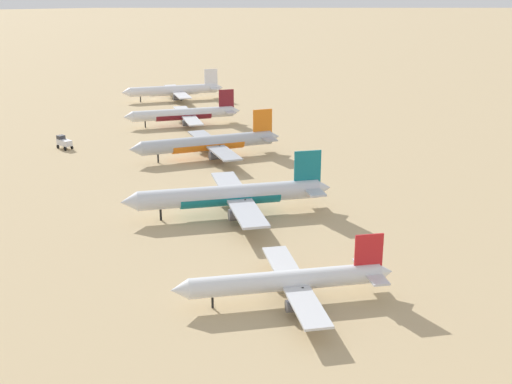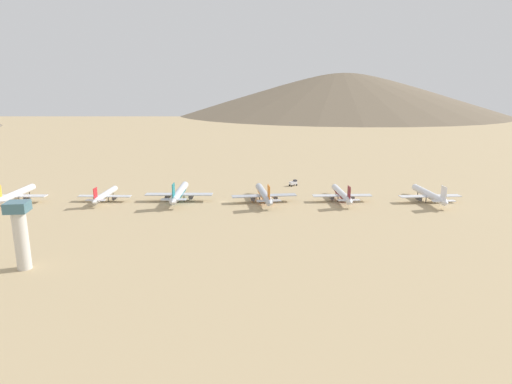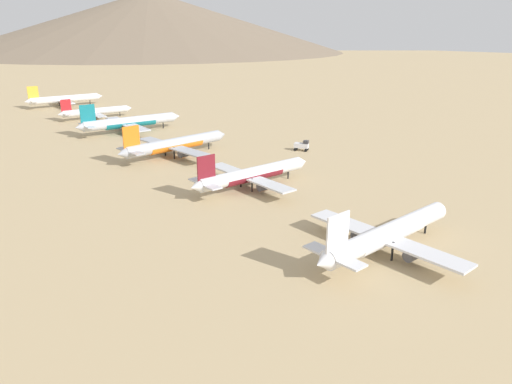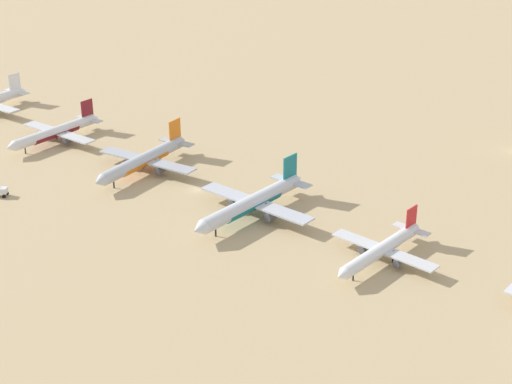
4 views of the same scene
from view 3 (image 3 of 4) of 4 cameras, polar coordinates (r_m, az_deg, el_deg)
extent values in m
plane|color=tan|center=(187.26, -13.00, 5.64)|extent=(1800.00, 1800.00, 0.00)
cylinder|color=white|center=(96.38, 15.88, -4.73)|extent=(36.68, 5.59, 3.86)
cone|color=white|center=(112.58, 21.58, -1.89)|extent=(3.42, 3.93, 3.78)
cone|color=white|center=(81.97, 8.04, -8.52)|extent=(3.00, 3.60, 3.47)
cube|color=white|center=(82.57, 9.88, -4.94)|extent=(5.59, 0.62, 7.11)
cube|color=silver|center=(83.89, 9.45, -7.63)|extent=(3.82, 12.32, 0.37)
cube|color=silver|center=(95.47, 15.33, -5.36)|extent=(6.71, 34.71, 0.46)
cylinder|color=#4C4C54|center=(99.78, 12.65, -4.92)|extent=(4.37, 2.53, 2.33)
cylinder|color=#4C4C54|center=(93.84, 18.60, -7.08)|extent=(4.37, 2.53, 2.33)
cylinder|color=black|center=(108.39, 19.90, -3.80)|extent=(0.45, 0.45, 3.88)
cylinder|color=black|center=(96.70, 13.61, -5.96)|extent=(0.45, 0.45, 3.88)
cylinder|color=black|center=(94.10, 16.21, -6.93)|extent=(0.45, 0.45, 3.88)
cylinder|color=white|center=(96.50, 15.86, -4.89)|extent=(20.26, 4.82, 3.86)
cylinder|color=silver|center=(130.82, -0.34, 2.25)|extent=(35.24, 6.33, 3.70)
cone|color=silver|center=(143.06, 5.64, 3.63)|extent=(3.38, 3.85, 3.63)
cone|color=silver|center=(120.48, -7.37, 0.59)|extent=(2.97, 3.53, 3.33)
cube|color=maroon|center=(120.97, -6.05, 2.87)|extent=(5.37, 0.74, 6.82)
cube|color=silver|center=(121.83, -6.22, 1.03)|extent=(3.99, 11.89, 0.35)
cube|color=silver|center=(130.15, -0.85, 1.86)|extent=(7.35, 33.38, 0.44)
cylinder|color=#4C4C54|center=(135.42, -2.12, 1.95)|extent=(4.25, 2.54, 2.24)
cylinder|color=#4C4C54|center=(126.71, 1.07, 0.74)|extent=(4.25, 2.54, 2.24)
cylinder|color=black|center=(139.83, 3.92, 2.37)|extent=(0.43, 0.43, 3.72)
cylinder|color=black|center=(131.97, -1.86, 1.38)|extent=(0.43, 0.43, 3.72)
cylinder|color=black|center=(128.16, -0.48, 0.84)|extent=(0.43, 0.43, 3.72)
cylinder|color=maroon|center=(130.90, -0.34, 2.13)|extent=(19.51, 5.15, 3.71)
cylinder|color=#B2B7C1|center=(166.69, -9.73, 5.81)|extent=(38.36, 4.43, 4.05)
cone|color=#B2B7C1|center=(178.92, -4.20, 6.94)|extent=(3.45, 4.00, 3.96)
cone|color=#B2B7C1|center=(156.40, -15.97, 4.47)|extent=(3.02, 3.67, 3.64)
cube|color=orange|center=(157.10, -14.90, 6.41)|extent=(5.86, 0.43, 7.45)
cube|color=#A4A8B2|center=(157.77, -14.97, 4.83)|extent=(3.53, 12.81, 0.38)
cube|color=#A4A8B2|center=(165.99, -10.17, 5.48)|extent=(5.69, 36.25, 0.48)
cylinder|color=#4C4C54|center=(171.99, -11.11, 5.39)|extent=(4.50, 2.49, 2.45)
cylinder|color=#4C4C54|center=(161.68, -8.61, 4.66)|extent=(4.50, 2.49, 2.45)
cylinder|color=black|center=(175.59, -5.76, 5.84)|extent=(0.47, 0.47, 4.07)
cylinder|color=black|center=(168.08, -10.97, 4.99)|extent=(0.47, 0.47, 4.07)
cylinder|color=black|center=(163.59, -9.90, 4.67)|extent=(0.47, 0.47, 4.07)
cylinder|color=orange|center=(166.76, -9.72, 5.71)|extent=(21.12, 4.26, 4.05)
cylinder|color=silver|center=(210.68, -15.01, 8.25)|extent=(40.20, 9.28, 4.22)
cone|color=silver|center=(219.29, -9.68, 9.03)|extent=(4.05, 4.56, 4.14)
cone|color=silver|center=(204.09, -20.66, 7.34)|extent=(3.57, 4.16, 3.80)
cube|color=#14727F|center=(204.32, -19.74, 8.87)|extent=(6.11, 1.16, 7.78)
cube|color=#B6BBC5|center=(204.90, -19.78, 7.60)|extent=(5.22, 13.67, 0.40)
cube|color=#B6BBC5|center=(210.23, -15.42, 7.98)|extent=(10.32, 38.17, 0.50)
cylinder|color=#4C4C54|center=(216.96, -15.81, 7.86)|extent=(4.95, 3.13, 2.56)
cylinder|color=#4C4C54|center=(204.72, -14.46, 7.34)|extent=(4.95, 3.13, 2.56)
cylinder|color=black|center=(216.95, -11.20, 8.15)|extent=(0.49, 0.49, 4.24)
cylinder|color=black|center=(212.85, -15.94, 7.57)|extent=(0.49, 0.49, 4.24)
cylinder|color=black|center=(207.53, -15.37, 7.34)|extent=(0.49, 0.49, 4.24)
cylinder|color=#14727F|center=(210.74, -15.00, 8.16)|extent=(22.35, 7.00, 4.23)
cylinder|color=silver|center=(249.46, -18.85, 9.25)|extent=(31.56, 8.31, 3.32)
cone|color=silver|center=(254.47, -15.11, 9.79)|extent=(3.28, 3.66, 3.25)
cone|color=silver|center=(245.58, -22.67, 8.67)|extent=(2.89, 3.34, 2.99)
cube|color=red|center=(245.64, -22.06, 9.67)|extent=(4.79, 1.07, 6.11)
cube|color=silver|center=(246.06, -22.08, 8.84)|extent=(4.44, 10.79, 0.31)
cube|color=silver|center=(249.21, -19.12, 9.08)|extent=(9.06, 30.00, 0.39)
cylinder|color=#4C4C54|center=(254.58, -19.27, 8.98)|extent=(3.94, 2.57, 2.01)
cylinder|color=#4C4C54|center=(244.60, -18.60, 8.68)|extent=(3.94, 2.57, 2.01)
cylinder|color=black|center=(253.15, -16.18, 9.19)|extent=(0.38, 0.38, 3.34)
cylinder|color=black|center=(251.38, -19.43, 8.79)|extent=(0.38, 0.38, 3.34)
cylinder|color=black|center=(247.05, -19.14, 8.66)|extent=(0.38, 0.38, 3.34)
cylinder|color=white|center=(296.27, -22.19, 10.42)|extent=(37.36, 8.78, 3.92)
cone|color=white|center=(301.70, -18.43, 10.97)|extent=(3.78, 4.25, 3.84)
cone|color=white|center=(292.17, -26.02, 9.80)|extent=(3.33, 3.88, 3.53)
cube|color=gold|center=(292.28, -25.43, 10.80)|extent=(5.68, 1.11, 7.23)
cube|color=silver|center=(292.67, -25.43, 9.97)|extent=(4.90, 12.72, 0.37)
cube|color=silver|center=(295.99, -22.47, 10.24)|extent=(9.73, 35.48, 0.46)
cylinder|color=#4C4C54|center=(302.34, -22.58, 10.11)|extent=(4.61, 2.92, 2.37)
cylinder|color=#4C4C54|center=(290.41, -21.96, 9.87)|extent=(4.61, 2.92, 2.37)
cylinder|color=black|center=(300.23, -19.50, 10.37)|extent=(0.45, 0.45, 3.94)
cylinder|color=black|center=(298.57, -22.75, 9.94)|extent=(0.45, 0.45, 3.94)
cylinder|color=black|center=(293.39, -22.49, 9.84)|extent=(0.45, 0.45, 3.94)
cube|color=silver|center=(173.23, 5.51, 5.64)|extent=(4.45, 5.67, 1.70)
cube|color=#333338|center=(172.54, 6.08, 6.04)|extent=(2.67, 2.56, 1.10)
cylinder|color=black|center=(174.22, 6.22, 5.22)|extent=(0.82, 1.14, 1.10)
cylinder|color=black|center=(172.04, 6.05, 5.05)|extent=(0.82, 1.14, 1.10)
cylinder|color=black|center=(175.10, 4.96, 5.33)|extent=(0.82, 1.14, 1.10)
cylinder|color=black|center=(172.93, 4.77, 5.16)|extent=(0.82, 1.14, 1.10)
cone|color=#7A6854|center=(1002.93, -12.62, 19.50)|extent=(752.97, 752.97, 112.86)
camera|label=1|loc=(343.42, -20.43, 19.44)|focal=46.60mm
camera|label=2|loc=(226.61, -86.29, 6.69)|focal=30.83mm
camera|label=4|loc=(396.61, -1.16, 27.19)|focal=54.43mm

